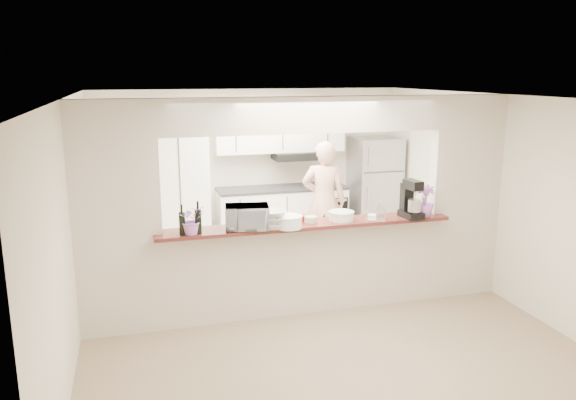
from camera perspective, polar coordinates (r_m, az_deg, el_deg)
name	(u,v)px	position (r m, az deg, el deg)	size (l,w,h in m)	color
floor	(305,311)	(6.77, 1.73, -11.18)	(6.00, 6.00, 0.00)	gray
tile_overlay	(273,268)	(8.15, -1.55, -6.88)	(5.00, 2.90, 0.01)	silver
partition	(306,188)	(6.31, 1.82, 1.21)	(5.00, 0.15, 2.50)	beige
bar_counter	(305,265)	(6.55, 1.77, -6.59)	(3.40, 0.38, 1.09)	beige
kitchen_cabinets	(243,187)	(8.96, -4.58, 1.34)	(3.15, 0.62, 2.25)	white
refrigerator	(374,188)	(9.59, 8.74, 1.23)	(0.75, 0.70, 1.70)	#9D9EA2
flower_left	(192,220)	(5.97, -9.76, -1.99)	(0.28, 0.24, 0.31)	#C367B2
wine_bottle_a	(198,221)	(5.98, -9.11, -2.13)	(0.07, 0.07, 0.35)	black
wine_bottle_b	(182,223)	(5.96, -10.71, -2.32)	(0.07, 0.07, 0.33)	black
toaster_oven	(247,217)	(6.11, -4.20, -1.75)	(0.47, 0.32, 0.26)	#B5B6BB
serving_bowls	(274,220)	(6.11, -1.41, -2.01)	(0.27, 0.27, 0.20)	silver
plate_stack_a	(289,222)	(6.14, 0.10, -2.23)	(0.30, 0.30, 0.14)	white
plate_stack_b	(341,216)	(6.49, 5.43, -1.60)	(0.30, 0.30, 0.10)	white
red_bowl	(299,217)	(6.45, 1.14, -1.78)	(0.15, 0.15, 0.07)	maroon
tan_bowl	(311,219)	(6.38, 2.30, -1.97)	(0.15, 0.15, 0.07)	#C5B68A
utensil_caddy	(376,213)	(6.53, 8.91, -1.33)	(0.24, 0.19, 0.20)	silver
stand_mixer	(411,201)	(6.71, 12.38, -0.06)	(0.22, 0.32, 0.45)	black
flower_right	(425,201)	(6.78, 13.73, -0.09)	(0.21, 0.21, 0.38)	#B863B1
person	(324,202)	(8.29, 3.66, -0.17)	(0.65, 0.43, 1.78)	#DAA28D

